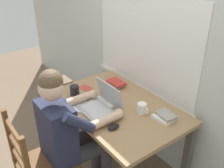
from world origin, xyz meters
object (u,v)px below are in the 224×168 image
Objects in this scene: seated_person at (70,130)px; landscape_photo_print at (86,88)px; computer_mouse at (114,127)px; book_stack_side at (116,83)px; desk at (117,114)px; coffee_mug_dark at (75,91)px; laptop at (102,104)px; book_stack_main at (165,117)px; wooden_chair at (40,166)px; coffee_mug_white at (142,108)px.

seated_person reaches higher than landscape_photo_print.
computer_mouse is 0.69m from book_stack_side.
desk is 0.99× the size of seated_person.
coffee_mug_dark is 0.65× the size of book_stack_side.
laptop reaches higher than book_stack_side.
book_stack_side is at bearing 177.91° from book_stack_main.
book_stack_main is at bearing -2.09° from book_stack_side.
coffee_mug_dark reaches higher than landscape_photo_print.
wooden_chair is 1.04m from book_stack_side.
laptop is 2.64× the size of coffee_mug_dark.
landscape_photo_print is (-0.06, 0.15, -0.05)m from coffee_mug_dark.
coffee_mug_dark reaches higher than book_stack_side.
seated_person is 9.96× the size of coffee_mug_dark.
coffee_mug_white is (0.24, 0.56, 0.11)m from seated_person.
wooden_chair is at bearing -74.06° from book_stack_side.
computer_mouse is at bearing 41.91° from seated_person.
book_stack_side is (0.08, 0.42, -0.02)m from coffee_mug_dark.
coffee_mug_white is (0.24, 0.24, -0.01)m from laptop.
seated_person is 0.34m from laptop.
computer_mouse is at bearing -16.06° from laptop.
desk is at bearing 89.16° from wooden_chair.
book_stack_main is (0.17, 0.09, -0.02)m from coffee_mug_white.
computer_mouse reaches higher than landscape_photo_print.
book_stack_side reaches higher than book_stack_main.
computer_mouse is (0.27, 0.24, 0.08)m from seated_person.
computer_mouse is 0.43m from book_stack_main.
wooden_chair is 9.43× the size of computer_mouse.
book_stack_side is at bearing 141.34° from computer_mouse.
laptop is at bearing 89.57° from seated_person.
book_stack_main is (0.77, 0.39, -0.02)m from coffee_mug_dark.
laptop is at bearing -93.21° from desk.
laptop is at bearing -20.31° from landscape_photo_print.
coffee_mug_white reaches higher than computer_mouse.
wooden_chair is 1.07m from book_stack_main.
coffee_mug_white is (0.24, 0.84, 0.34)m from wooden_chair.
computer_mouse is 0.58× the size of book_stack_main.
laptop reaches higher than computer_mouse.
wooden_chair is at bearing -56.37° from coffee_mug_dark.
desk is 3.73× the size of laptop.
wooden_chair is at bearing -67.02° from landscape_photo_print.
coffee_mug_dark is at bearing -78.09° from landscape_photo_print.
coffee_mug_white is 0.91× the size of landscape_photo_print.
computer_mouse reaches higher than desk.
laptop is 0.28m from computer_mouse.
coffee_mug_white is 0.20m from book_stack_main.
seated_person is at bearing -67.98° from book_stack_side.
desk is 0.77m from wooden_chair.
coffee_mug_dark is 0.96× the size of landscape_photo_print.
laptop is (0.00, 0.32, 0.12)m from seated_person.
seated_person is 12.48× the size of computer_mouse.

